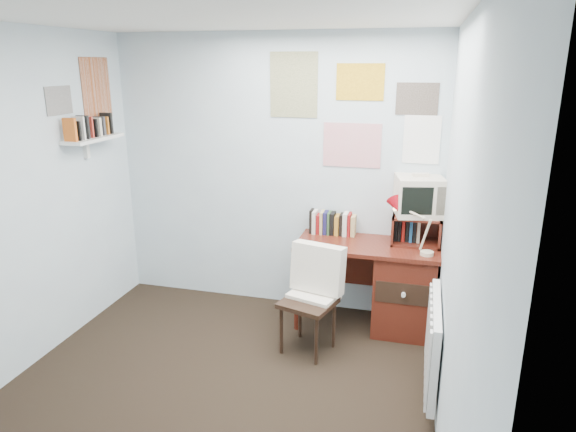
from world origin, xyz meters
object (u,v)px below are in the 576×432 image
desk_chair (308,303)px  desk_lamp (429,232)px  tv_riser (416,229)px  wall_shelf (93,139)px  desk (398,285)px  radiator (433,343)px  crt_tv (419,194)px

desk_chair → desk_lamp: desk_lamp is taller
tv_riser → wall_shelf: wall_shelf is taller
tv_riser → desk: bearing=-137.0°
desk_chair → wall_shelf: wall_shelf is taller
desk_lamp → desk_chair: bearing=-158.8°
desk → tv_riser: tv_riser is taller
tv_riser → radiator: tv_riser is taller
radiator → tv_riser: bearing=99.3°
desk_chair → radiator: (0.95, -0.38, 0.00)m
desk → tv_riser: size_ratio=3.00×
tv_riser → radiator: size_ratio=0.50×
crt_tv → wall_shelf: wall_shelf is taller
tv_riser → wall_shelf: bearing=-169.7°
desk_lamp → radiator: bearing=-87.8°
desk → wall_shelf: (-2.57, -0.38, 1.21)m
tv_riser → crt_tv: crt_tv is taller
crt_tv → desk: bearing=-144.2°
desk_chair → crt_tv: (0.78, 0.68, 0.77)m
tv_riser → radiator: (0.17, -1.04, -0.47)m
radiator → desk_lamp: bearing=95.4°
tv_riser → desk_chair: bearing=-139.9°
desk → crt_tv: (0.12, 0.13, 0.78)m
desk_chair → radiator: bearing=-5.3°
radiator → wall_shelf: size_ratio=1.29×
desk_lamp → radiator: size_ratio=0.48×
desk_lamp → desk: bearing=142.1°
tv_riser → crt_tv: (0.00, 0.02, 0.30)m
desk → desk_chair: size_ratio=1.44×
crt_tv → desk_lamp: bearing=-82.8°
tv_riser → crt_tv: size_ratio=1.07×
desk_chair → crt_tv: 1.29m
desk → crt_tv: bearing=47.7°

